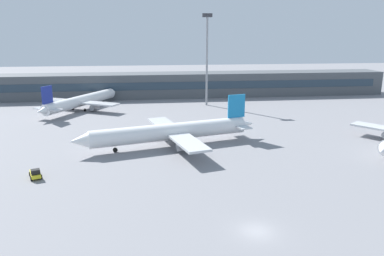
% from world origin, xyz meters
% --- Properties ---
extents(ground_plane, '(400.00, 400.00, 0.00)m').
position_xyz_m(ground_plane, '(0.00, 40.00, 0.00)').
color(ground_plane, gray).
extents(terminal_building, '(157.73, 12.13, 9.00)m').
position_xyz_m(terminal_building, '(0.00, 100.26, 4.50)').
color(terminal_building, '#4C5156').
rests_on(terminal_building, ground_plane).
extents(airplane_mid, '(40.94, 29.06, 10.29)m').
position_xyz_m(airplane_mid, '(-8.48, 36.70, 3.14)').
color(airplane_mid, white).
rests_on(airplane_mid, ground_plane).
extents(airplane_far, '(25.52, 35.15, 9.54)m').
position_xyz_m(airplane_far, '(-33.68, 78.82, 2.91)').
color(airplane_far, white).
rests_on(airplane_far, ground_plane).
extents(baggage_tug_yellow, '(2.81, 3.90, 1.75)m').
position_xyz_m(baggage_tug_yellow, '(-32.23, 21.24, 0.80)').
color(baggage_tug_yellow, yellow).
rests_on(baggage_tug_yellow, ground_plane).
extents(floodlight_tower_west, '(3.20, 0.80, 29.87)m').
position_xyz_m(floodlight_tower_west, '(6.78, 81.66, 17.02)').
color(floodlight_tower_west, gray).
rests_on(floodlight_tower_west, ground_plane).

